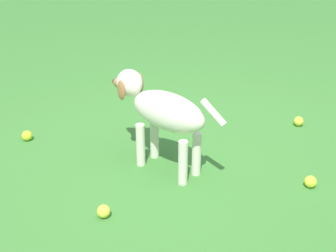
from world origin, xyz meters
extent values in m
plane|color=#38722D|center=(0.00, 0.00, 0.00)|extent=(14.00, 14.00, 0.00)
ellipsoid|color=silver|center=(-0.05, -0.19, 0.36)|extent=(0.44, 0.49, 0.21)
cylinder|color=silver|center=(-0.09, -0.35, 0.13)|extent=(0.05, 0.05, 0.26)
cylinder|color=silver|center=(-0.19, -0.27, 0.13)|extent=(0.05, 0.05, 0.26)
cylinder|color=silver|center=(0.10, -0.10, 0.13)|extent=(0.05, 0.05, 0.26)
cylinder|color=silver|center=(0.00, -0.03, 0.13)|extent=(0.05, 0.05, 0.26)
ellipsoid|color=silver|center=(-0.22, -0.41, 0.46)|extent=(0.21, 0.21, 0.16)
ellipsoid|color=#9E663D|center=(-0.26, -0.47, 0.44)|extent=(0.12, 0.13, 0.06)
sphere|color=black|center=(-0.30, -0.51, 0.44)|extent=(0.03, 0.03, 0.03)
ellipsoid|color=#9E663D|center=(-0.16, -0.45, 0.44)|extent=(0.06, 0.06, 0.12)
ellipsoid|color=#9E663D|center=(-0.28, -0.36, 0.44)|extent=(0.06, 0.06, 0.12)
cylinder|color=silver|center=(0.14, 0.04, 0.44)|extent=(0.12, 0.15, 0.12)
sphere|color=yellow|center=(-0.65, 0.68, 0.03)|extent=(0.07, 0.07, 0.07)
sphere|color=#D3E134|center=(0.11, 0.58, 0.03)|extent=(0.07, 0.07, 0.07)
sphere|color=yellow|center=(-0.37, -1.11, 0.03)|extent=(0.07, 0.07, 0.07)
sphere|color=#D4D63B|center=(0.41, -0.48, 0.03)|extent=(0.07, 0.07, 0.07)
camera|label=1|loc=(2.25, -0.10, 1.40)|focal=49.90mm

